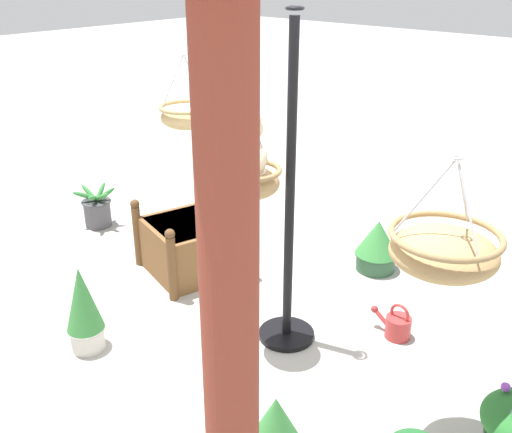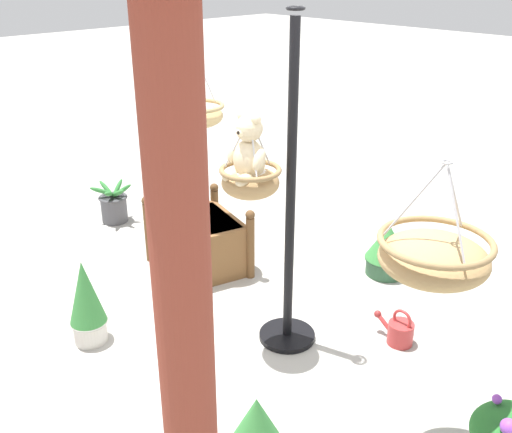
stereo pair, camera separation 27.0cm
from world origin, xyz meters
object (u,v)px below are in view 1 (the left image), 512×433
object	(u,v)px
hanging_basket_with_teddy	(251,181)
watering_can	(397,325)
hanging_basket_left_high	(444,250)
potted_plant_trailing_ivy	(377,245)
hanging_basket_right_low	(187,115)
greenhouse_pillar_far_back	(231,382)
potted_plant_small_succulent	(97,209)
potted_plant_conical_shrub	(83,309)
display_pole_central	(289,250)
wooden_planter_box	(189,245)
teddy_bear	(248,152)

from	to	relation	value
hanging_basket_with_teddy	watering_can	xyz separation A→B (m)	(-0.80, -0.83, -1.25)
hanging_basket_left_high	potted_plant_trailing_ivy	distance (m)	2.40
hanging_basket_right_low	greenhouse_pillar_far_back	bearing A→B (deg)	140.65
watering_can	hanging_basket_with_teddy	bearing A→B (deg)	46.10
hanging_basket_right_low	potted_plant_trailing_ivy	xyz separation A→B (m)	(-1.32, -1.14, -1.25)
greenhouse_pillar_far_back	potted_plant_small_succulent	size ratio (longest dim) A/B	6.15
potted_plant_conical_shrub	display_pole_central	bearing A→B (deg)	-132.52
hanging_basket_with_teddy	potted_plant_trailing_ivy	distance (m)	2.00
wooden_planter_box	potted_plant_small_succulent	world-z (taller)	wooden_planter_box
hanging_basket_left_high	teddy_bear	bearing A→B (deg)	0.10
teddy_bear	greenhouse_pillar_far_back	xyz separation A→B (m)	(-1.38, 1.59, -0.16)
greenhouse_pillar_far_back	potted_plant_conical_shrub	xyz separation A→B (m)	(2.27, -0.73, -1.05)
hanging_basket_with_teddy	hanging_basket_right_low	size ratio (longest dim) A/B	0.90
hanging_basket_left_high	greenhouse_pillar_far_back	distance (m)	1.60
watering_can	hanging_basket_right_low	bearing A→B (deg)	8.67
potted_plant_small_succulent	hanging_basket_right_low	bearing A→B (deg)	-177.71
display_pole_central	potted_plant_trailing_ivy	distance (m)	1.51
greenhouse_pillar_far_back	potted_plant_trailing_ivy	size ratio (longest dim) A/B	5.70
hanging_basket_right_low	wooden_planter_box	world-z (taller)	hanging_basket_right_low
display_pole_central	potted_plant_conical_shrub	bearing A→B (deg)	47.48
hanging_basket_with_teddy	teddy_bear	distance (m)	0.21
hanging_basket_right_low	wooden_planter_box	size ratio (longest dim) A/B	0.63
wooden_planter_box	watering_can	bearing A→B (deg)	-169.53
greenhouse_pillar_far_back	potted_plant_small_succulent	xyz separation A→B (m)	(4.12, -2.08, -1.21)
greenhouse_pillar_far_back	teddy_bear	bearing A→B (deg)	-49.05
hanging_basket_with_teddy	greenhouse_pillar_far_back	size ratio (longest dim) A/B	0.20
teddy_bear	display_pole_central	bearing A→B (deg)	-118.79
wooden_planter_box	potted_plant_conical_shrub	world-z (taller)	potted_plant_conical_shrub
hanging_basket_right_low	potted_plant_trailing_ivy	size ratio (longest dim) A/B	1.25
hanging_basket_left_high	potted_plant_conical_shrub	size ratio (longest dim) A/B	0.94
hanging_basket_right_low	greenhouse_pillar_far_back	xyz separation A→B (m)	(-2.61, 2.14, -0.10)
potted_plant_small_succulent	potted_plant_trailing_ivy	size ratio (longest dim) A/B	0.93
potted_plant_conical_shrub	potted_plant_trailing_ivy	xyz separation A→B (m)	(-0.99, -2.55, -0.10)
hanging_basket_left_high	wooden_planter_box	distance (m)	2.88
display_pole_central	watering_can	size ratio (longest dim) A/B	7.09
teddy_bear	potted_plant_trailing_ivy	bearing A→B (deg)	-93.34
hanging_basket_with_teddy	greenhouse_pillar_far_back	world-z (taller)	greenhouse_pillar_far_back
wooden_planter_box	potted_plant_trailing_ivy	xyz separation A→B (m)	(-1.31, -1.21, -0.02)
wooden_planter_box	potted_plant_conical_shrub	bearing A→B (deg)	103.40
hanging_basket_with_teddy	potted_plant_trailing_ivy	xyz separation A→B (m)	(-0.10, -1.66, -1.10)
display_pole_central	hanging_basket_left_high	xyz separation A→B (m)	(-1.28, 0.27, 0.55)
hanging_basket_left_high	potted_plant_conical_shrub	world-z (taller)	hanging_basket_left_high
hanging_basket_with_teddy	potted_plant_small_succulent	size ratio (longest dim) A/B	1.21
hanging_basket_right_low	wooden_planter_box	xyz separation A→B (m)	(-0.01, 0.06, -1.23)
potted_plant_conical_shrub	hanging_basket_left_high	bearing A→B (deg)	-159.53
display_pole_central	greenhouse_pillar_far_back	bearing A→B (deg)	123.45
display_pole_central	potted_plant_conical_shrub	xyz separation A→B (m)	(1.04, 1.14, -0.42)
teddy_bear	hanging_basket_with_teddy	bearing A→B (deg)	-90.00
hanging_basket_left_high	hanging_basket_right_low	bearing A→B (deg)	-11.57
watering_can	hanging_basket_left_high	bearing A→B (deg)	126.35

